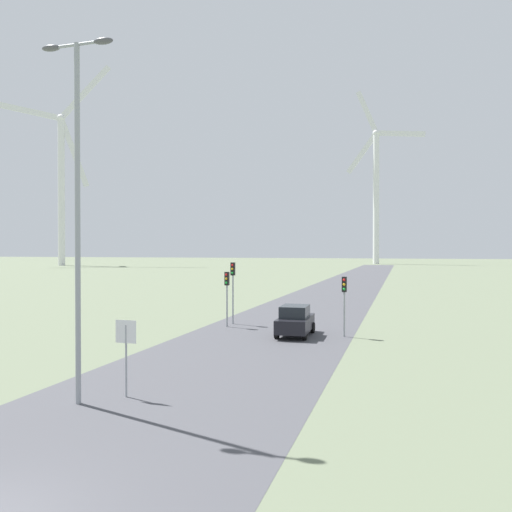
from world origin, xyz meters
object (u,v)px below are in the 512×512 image
car_approaching (295,321)px  traffic_light_post_mid_left (233,279)px  wind_turbine_far_left (61,173)px  wind_turbine_left (376,185)px  streetlamp (77,185)px  stop_sign_near (126,343)px  traffic_light_post_near_left (227,287)px  traffic_light_post_near_right (344,293)px

car_approaching → traffic_light_post_mid_left: bearing=146.1°
traffic_light_post_mid_left → car_approaching: traffic_light_post_mid_left is taller
wind_turbine_far_left → car_approaching: bearing=-47.3°
car_approaching → wind_turbine_far_left: 153.50m
traffic_light_post_mid_left → wind_turbine_left: bearing=89.3°
car_approaching → streetlamp: bearing=-105.8°
streetlamp → stop_sign_near: size_ratio=4.47×
traffic_light_post_near_left → traffic_light_post_near_right: (7.97, -1.65, -0.09)m
streetlamp → traffic_light_post_near_right: (7.10, 15.48, -4.71)m
streetlamp → stop_sign_near: (1.14, 1.12, -5.44)m
traffic_light_post_mid_left → wind_turbine_left: wind_turbine_left is taller
traffic_light_post_near_left → car_approaching: 5.82m
wind_turbine_left → traffic_light_post_near_right: bearing=-87.8°
streetlamp → car_approaching: streetlamp is taller
traffic_light_post_near_right → wind_turbine_left: 159.66m
stop_sign_near → wind_turbine_far_left: 161.70m
traffic_light_post_mid_left → wind_turbine_far_left: 147.17m
traffic_light_post_near_left → wind_turbine_left: bearing=89.3°
streetlamp → traffic_light_post_near_right: bearing=65.4°
wind_turbine_left → traffic_light_post_near_left: bearing=-90.7°
streetlamp → traffic_light_post_near_left: bearing=92.9°
traffic_light_post_near_left → wind_turbine_left: (1.90, 155.71, 26.26)m
traffic_light_post_mid_left → wind_turbine_left: size_ratio=0.07×
traffic_light_post_near_right → traffic_light_post_mid_left: (-8.01, 2.97, 0.51)m
traffic_light_post_near_left → car_approaching: bearing=-22.6°
streetlamp → traffic_light_post_mid_left: bearing=92.8°
traffic_light_post_near_right → traffic_light_post_mid_left: 8.56m
car_approaching → wind_turbine_far_left: bearing=132.7°
streetlamp → traffic_light_post_near_left: streetlamp is taller
stop_sign_near → traffic_light_post_near_left: bearing=97.2°
traffic_light_post_near_right → wind_turbine_far_left: size_ratio=0.05×
stop_sign_near → car_approaching: bearing=77.4°
traffic_light_post_near_right → traffic_light_post_near_left: bearing=168.3°
car_approaching → wind_turbine_left: (-3.21, 157.84, 28.05)m
car_approaching → wind_turbine_far_left: (-102.17, 110.69, 29.53)m
streetlamp → car_approaching: size_ratio=2.90×
traffic_light_post_near_right → car_approaching: traffic_light_post_near_right is taller
car_approaching → wind_turbine_left: size_ratio=0.07×
traffic_light_post_near_left → wind_turbine_far_left: 148.24m
stop_sign_near → traffic_light_post_near_left: size_ratio=0.73×
streetlamp → traffic_light_post_near_left: size_ratio=3.28×
stop_sign_near → wind_turbine_left: wind_turbine_left is taller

